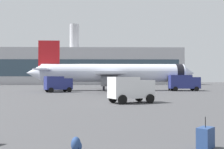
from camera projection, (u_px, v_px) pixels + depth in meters
name	position (u px, v px, depth m)	size (l,w,h in m)	color
airplane_at_gate	(112.00, 73.00, 54.69)	(35.66, 32.08, 10.50)	silver
service_truck	(58.00, 83.00, 47.14)	(5.27, 4.24, 2.90)	navy
fuel_truck	(184.00, 82.00, 52.21)	(6.00, 2.73, 3.20)	navy
cargo_van	(131.00, 88.00, 25.79)	(4.83, 3.75, 2.60)	white
safety_cone_near	(67.00, 89.00, 54.97)	(0.44, 0.44, 0.62)	#F2590C
safety_cone_mid	(144.00, 87.00, 64.66)	(0.44, 0.44, 0.72)	#F2590C
rolling_suitcase	(205.00, 138.00, 8.71)	(0.73, 0.74, 1.10)	navy
traveller_backpack	(76.00, 144.00, 8.46)	(0.36, 0.40, 0.48)	navy
terminal_building	(71.00, 67.00, 120.98)	(100.87, 21.93, 28.11)	#B2B2B7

